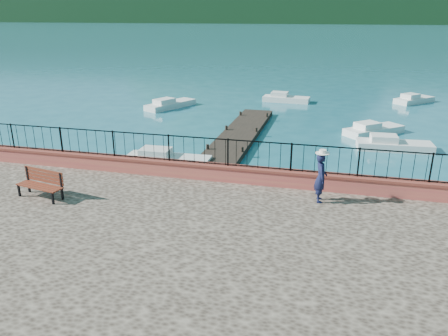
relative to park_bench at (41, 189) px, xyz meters
The scene contains 14 objects.
ground 6.05m from the park_bench, ahead, with size 2000.00×2000.00×0.00m, color #19596B.
parapet 6.51m from the park_bench, 26.72° to the left, with size 28.00×0.46×0.58m, color #CA6148.
railing 6.56m from the park_bench, 26.72° to the left, with size 27.00×0.05×0.95m, color black.
dock 11.93m from the park_bench, 71.23° to the left, with size 2.00×16.00×0.30m, color #2D231C.
far_forest 299.38m from the park_bench, 88.89° to the left, with size 900.00×60.00×18.00m, color black.
park_bench is the anchor object (origin of this frame).
person 8.99m from the park_bench, 12.37° to the left, with size 0.58×0.38×1.59m, color #111534.
hat 9.08m from the park_bench, 12.37° to the left, with size 0.44×0.44×0.12m, color white.
boat_0 7.48m from the park_bench, 78.07° to the left, with size 4.04×1.30×0.80m, color silver.
boat_1 17.54m from the park_bench, 45.45° to the left, with size 3.83×1.30×0.80m, color silver.
boat_2 19.33m from the park_bench, 53.59° to the left, with size 3.81×1.30×0.80m, color white.
boat_3 20.05m from the park_bench, 98.87° to the left, with size 4.28×1.30×0.80m, color silver.
boat_4 24.83m from the park_bench, 77.84° to the left, with size 3.70×1.30×0.80m, color silver.
boat_5 30.47m from the park_bench, 59.94° to the left, with size 3.52×1.30×0.80m, color silver.
Camera 1 is at (3.13, -10.44, 6.89)m, focal length 35.00 mm.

